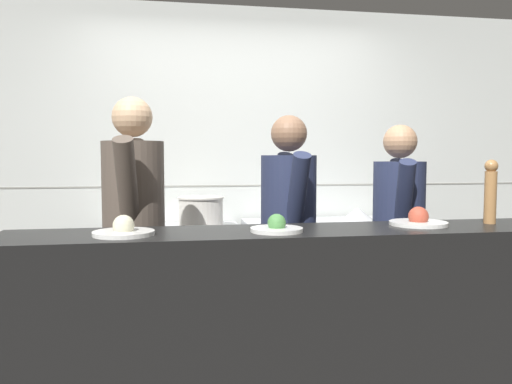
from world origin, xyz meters
The scene contains 15 objects.
wall_back_tiled centered at (0.00, 1.53, 1.30)m, with size 8.00×0.06×2.60m.
oven_range centered at (-0.53, 1.13, 0.43)m, with size 1.03×0.71×0.86m.
prep_counter centered at (0.63, 1.12, 0.44)m, with size 1.21×0.65×0.88m.
pass_counter centered at (0.10, -0.34, 0.52)m, with size 2.79×0.45×1.05m.
stock_pot centered at (-0.78, 1.16, 0.94)m, with size 0.27×0.27×0.14m.
sauce_pot centered at (-0.32, 1.10, 0.98)m, with size 0.34×0.34×0.23m.
mixing_bowl_steel centered at (0.90, 1.12, 0.94)m, with size 0.28×0.28×0.11m.
chefs_knife centered at (0.36, 0.99, 0.89)m, with size 0.41×0.07×0.02m.
plated_dish_main centered at (-0.74, -0.37, 1.07)m, with size 0.26×0.26×0.09m.
plated_dish_appetiser centered at (-0.07, -0.38, 1.07)m, with size 0.24×0.24×0.08m.
plated_dish_dessert centered at (0.67, -0.29, 1.07)m, with size 0.28×0.28×0.10m.
pepper_mill centered at (1.05, -0.29, 1.22)m, with size 0.06×0.06×0.32m.
chef_head_cook centered at (-0.75, 0.36, 0.96)m, with size 0.38×0.76×1.73m.
chef_sous centered at (0.16, 0.34, 0.91)m, with size 0.33×0.71×1.63m.
chef_line centered at (0.89, 0.38, 0.88)m, with size 0.40×0.69×1.59m.
Camera 1 is at (-0.54, -2.56, 1.38)m, focal length 35.00 mm.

